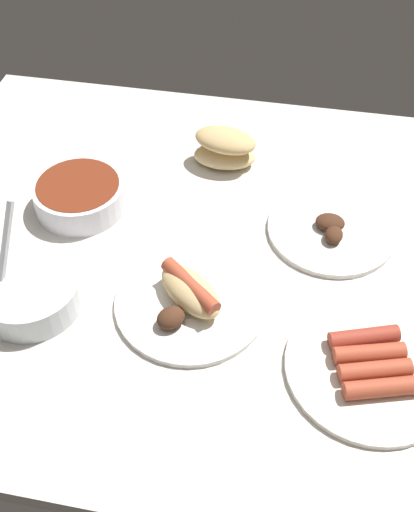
{
  "coord_description": "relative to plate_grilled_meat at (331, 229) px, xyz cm",
  "views": [
    {
      "loc": [
        -8.28,
        69.33,
        74.34
      ],
      "look_at": [
        4.07,
        4.48,
        3.0
      ],
      "focal_mm": 43.1,
      "sensor_mm": 36.0,
      "label": 1
    }
  ],
  "objects": [
    {
      "name": "bread_stack",
      "position": [
        20.98,
        -15.05,
        2.9
      ],
      "size": [
        12.83,
        9.19,
        7.2
      ],
      "color": "#E5C689",
      "rests_on": "ground_plane"
    },
    {
      "name": "plate_grilled_meat",
      "position": [
        0.0,
        0.0,
        0.0
      ],
      "size": [
        21.73,
        21.73,
        3.23
      ],
      "color": "white",
      "rests_on": "ground_plane"
    },
    {
      "name": "plate_sausages",
      "position": [
        -6.75,
        26.73,
        0.34
      ],
      "size": [
        23.86,
        23.86,
        3.51
      ],
      "color": "white",
      "rests_on": "ground_plane"
    },
    {
      "name": "plate_hotdog_assembled",
      "position": [
        20.4,
        20.02,
        1.04
      ],
      "size": [
        23.33,
        23.33,
        5.61
      ],
      "color": "white",
      "rests_on": "ground_plane"
    },
    {
      "name": "bowl_coleslaw",
      "position": [
        44.25,
        24.06,
        2.09
      ],
      "size": [
        15.66,
        15.66,
        15.15
      ],
      "color": "silver",
      "rests_on": "ground_plane"
    },
    {
      "name": "bowl_chili",
      "position": [
        43.99,
        1.71,
        2.11
      ],
      "size": [
        15.99,
        15.99,
        5.13
      ],
      "color": "white",
      "rests_on": "ground_plane"
    },
    {
      "name": "ground_plane",
      "position": [
        15.17,
        7.66,
        -2.2
      ],
      "size": [
        120.0,
        90.0,
        3.0
      ],
      "primitive_type": "cube",
      "color": "silver"
    }
  ]
}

